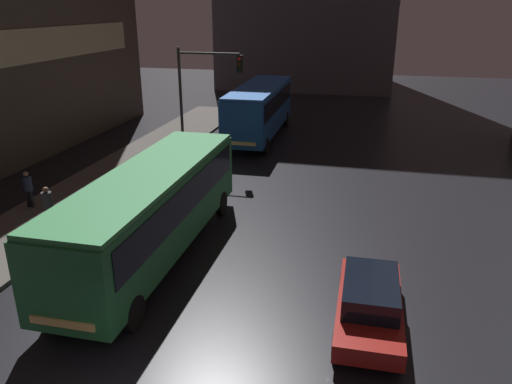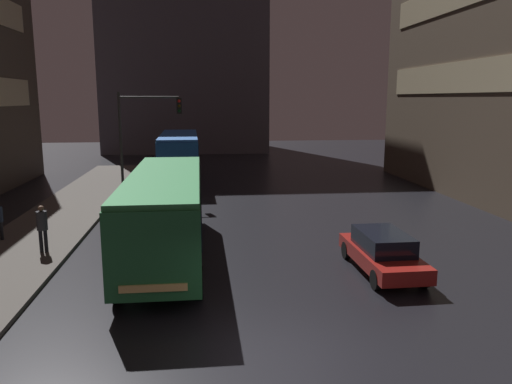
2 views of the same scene
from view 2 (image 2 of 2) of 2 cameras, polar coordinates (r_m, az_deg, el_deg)
The scene contains 8 objects.
ground_plane at distance 12.23m, azimuth 3.51°, elevation -18.42°, with size 120.00×120.00×0.00m, color black.
sidewalk_left at distance 22.52m, azimuth -24.54°, elevation -5.44°, with size 4.00×48.00×0.15m.
building_far_backdrop at distance 60.54m, azimuth -8.14°, elevation 18.37°, with size 18.07×12.00×28.36m.
bus_near at distance 18.89m, azimuth -10.29°, elevation -1.64°, with size 2.71×11.19×3.20m.
bus_far at distance 36.10m, azimuth -8.76°, elevation 4.46°, with size 2.84×10.69×3.46m.
car_taxi at distance 17.90m, azimuth 14.25°, elevation -6.60°, with size 1.84×4.56×1.42m.
pedestrian_near at distance 20.61m, azimuth -23.26°, elevation -3.41°, with size 0.45×0.45×1.81m.
traffic_light_main at distance 29.97m, azimuth -12.89°, elevation 7.24°, with size 3.66×0.35×6.31m.
Camera 2 is at (-1.85, -10.53, 5.94)m, focal length 35.00 mm.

